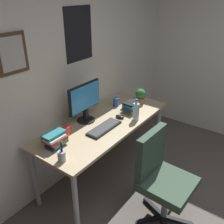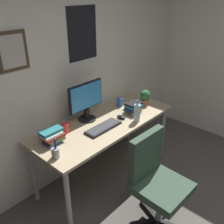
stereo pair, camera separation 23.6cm
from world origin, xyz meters
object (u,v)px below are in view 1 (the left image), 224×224
Objects in this scene: computer_mouse at (120,117)px; book_stack_left at (55,139)px; keyboard at (104,128)px; water_bottle at (136,111)px; monitor at (85,101)px; coffee_mug_near at (66,130)px; book_stack_right at (131,107)px; coffee_mug_far at (116,102)px; potted_plant at (140,96)px; office_chair at (161,175)px; pen_cup at (62,156)px.

book_stack_left is (-0.82, 0.17, 0.05)m from computer_mouse.
water_bottle is (0.37, -0.16, 0.09)m from keyboard.
monitor is 0.36m from keyboard.
computer_mouse is 0.84m from book_stack_left.
monitor is at bearing 10.73° from book_stack_left.
computer_mouse is 0.66m from coffee_mug_near.
book_stack_right is (1.03, -0.18, -0.01)m from book_stack_left.
computer_mouse is at bearing -137.32° from coffee_mug_far.
keyboard is at bearing -37.90° from coffee_mug_near.
potted_plant is 0.28m from book_stack_right.
keyboard is 0.55m from book_stack_left.
book_stack_right is at bearing -16.50° from coffee_mug_near.
water_bottle reaches higher than book_stack_right.
coffee_mug_near is (-0.31, 0.24, 0.04)m from keyboard.
coffee_mug_near is at bearing 16.90° from book_stack_left.
office_chair is at bearing -116.34° from computer_mouse.
coffee_mug_far is 0.54× the size of pen_cup.
coffee_mug_far is 1.07m from book_stack_left.
coffee_mug_far is 0.24m from book_stack_right.
potted_plant is (0.25, -0.20, 0.05)m from coffee_mug_far.
water_bottle is at bearing -155.46° from potted_plant.
monitor is 4.18× the size of computer_mouse.
coffee_mug_far is (0.86, -0.01, 0.00)m from coffee_mug_near.
potted_plant is (0.49, 0.02, 0.09)m from computer_mouse.
monitor is at bearing 84.86° from keyboard.
water_bottle is at bearing 52.00° from office_chair.
office_chair reaches higher than keyboard.
potted_plant reaches higher than book_stack_right.
pen_cup reaches higher than keyboard.
coffee_mug_far is at bearing 82.05° from book_stack_right.
monitor reaches higher than coffee_mug_near.
computer_mouse is at bearing -21.03° from coffee_mug_near.
keyboard is 1.97× the size of book_stack_right.
potted_plant is at bearing 6.88° from book_stack_right.
potted_plant is at bearing -6.42° from book_stack_left.
book_stack_left is 0.99× the size of book_stack_right.
coffee_mug_far is at bearing 42.68° from computer_mouse.
coffee_mug_far reaches higher than keyboard.
book_stack_left is at bearing 60.44° from pen_cup.
office_chair is 2.07× the size of monitor.
book_stack_right is (0.83, -0.24, 0.01)m from coffee_mug_near.
computer_mouse reaches higher than keyboard.
pen_cup is at bearing -139.74° from coffee_mug_near.
water_bottle is 0.44m from coffee_mug_far.
monitor is 0.56m from coffee_mug_far.
monitor is 0.59m from book_stack_right.
monitor reaches higher than water_bottle.
pen_cup is at bearing 173.05° from water_bottle.
office_chair is at bearing -94.46° from monitor.
coffee_mug_near is (-0.34, -0.04, -0.19)m from monitor.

